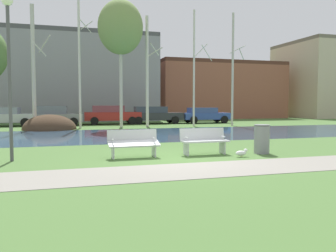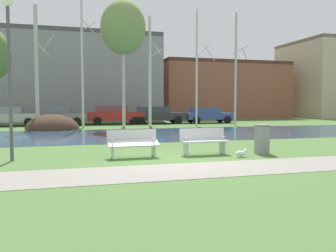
% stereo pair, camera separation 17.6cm
% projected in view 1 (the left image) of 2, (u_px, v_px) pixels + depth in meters
% --- Properties ---
extents(ground_plane, '(120.00, 120.00, 0.00)m').
position_uv_depth(ground_plane, '(124.00, 133.00, 20.15)').
color(ground_plane, '#476B33').
extents(paved_path_strip, '(60.00, 2.02, 0.01)m').
position_uv_depth(paved_path_strip, '(198.00, 170.00, 8.81)').
color(paved_path_strip, gray).
rests_on(paved_path_strip, ground).
extents(river_band, '(80.00, 8.31, 0.01)m').
position_uv_depth(river_band, '(129.00, 135.00, 18.73)').
color(river_band, '#33516B').
rests_on(river_band, ground).
extents(soil_mound, '(3.42, 3.21, 1.97)m').
position_uv_depth(soil_mound, '(50.00, 129.00, 22.48)').
color(soil_mound, '#423021').
rests_on(soil_mound, ground).
extents(bench_left, '(1.61, 0.58, 0.87)m').
position_uv_depth(bench_left, '(133.00, 143.00, 10.84)').
color(bench_left, silver).
rests_on(bench_left, ground).
extents(bench_right, '(1.61, 0.58, 0.87)m').
position_uv_depth(bench_right, '(204.00, 140.00, 11.51)').
color(bench_right, silver).
rests_on(bench_right, ground).
extents(trash_bin, '(0.54, 0.54, 0.98)m').
position_uv_depth(trash_bin, '(262.00, 138.00, 11.72)').
color(trash_bin, gray).
rests_on(trash_bin, ground).
extents(seagull, '(0.45, 0.17, 0.26)m').
position_uv_depth(seagull, '(242.00, 153.00, 10.97)').
color(seagull, white).
rests_on(seagull, ground).
extents(streetlamp, '(0.32, 0.32, 4.82)m').
position_uv_depth(streetlamp, '(9.00, 49.00, 9.95)').
color(streetlamp, '#4C4C51').
rests_on(streetlamp, ground).
extents(birch_left, '(1.26, 1.93, 8.09)m').
position_uv_depth(birch_left, '(34.00, 66.00, 22.41)').
color(birch_left, '#BCB7A8').
rests_on(birch_left, ground).
extents(birch_center_left, '(1.00, 1.75, 9.04)m').
position_uv_depth(birch_center_left, '(80.00, 61.00, 23.45)').
color(birch_center_left, beige).
rests_on(birch_center_left, ground).
extents(birch_center, '(3.14, 3.14, 8.98)m').
position_uv_depth(birch_center, '(120.00, 28.00, 23.94)').
color(birch_center, '#BCB7A8').
rests_on(birch_center, ground).
extents(birch_center_right, '(1.26, 2.01, 8.00)m').
position_uv_depth(birch_center_right, '(148.00, 71.00, 24.99)').
color(birch_center_right, beige).
rests_on(birch_center_right, ground).
extents(birch_right, '(1.48, 2.42, 8.60)m').
position_uv_depth(birch_right, '(194.00, 68.00, 25.57)').
color(birch_right, beige).
rests_on(birch_right, ground).
extents(birch_far_right, '(1.07, 1.87, 8.52)m').
position_uv_depth(birch_far_right, '(233.00, 69.00, 26.18)').
color(birch_far_right, '#BCB7A8').
rests_on(birch_far_right, ground).
extents(parked_van_nearest_silver, '(4.23, 2.15, 1.42)m').
position_uv_depth(parked_van_nearest_silver, '(6.00, 116.00, 25.63)').
color(parked_van_nearest_silver, '#B2B5BC').
rests_on(parked_van_nearest_silver, ground).
extents(parked_sedan_second_grey, '(4.15, 2.18, 1.51)m').
position_uv_depth(parked_sedan_second_grey, '(55.00, 115.00, 26.58)').
color(parked_sedan_second_grey, slate).
rests_on(parked_sedan_second_grey, ground).
extents(parked_hatch_third_red, '(4.62, 2.21, 1.53)m').
position_uv_depth(parked_hatch_third_red, '(111.00, 114.00, 28.25)').
color(parked_hatch_third_red, maroon).
rests_on(parked_hatch_third_red, ground).
extents(parked_wagon_fourth_dark, '(4.76, 2.27, 1.44)m').
position_uv_depth(parked_wagon_fourth_dark, '(154.00, 114.00, 29.14)').
color(parked_wagon_fourth_dark, '#282B30').
rests_on(parked_wagon_fourth_dark, ground).
extents(parked_suv_fifth_blue, '(4.25, 2.13, 1.34)m').
position_uv_depth(parked_suv_fifth_blue, '(205.00, 115.00, 29.98)').
color(parked_suv_fifth_blue, '#2D4793').
rests_on(parked_suv_fifth_blue, ground).
extents(building_grey_warehouse, '(17.48, 8.76, 8.51)m').
position_uv_depth(building_grey_warehouse, '(66.00, 78.00, 34.84)').
color(building_grey_warehouse, gray).
rests_on(building_grey_warehouse, ground).
extents(building_brick_low, '(14.71, 6.68, 6.48)m').
position_uv_depth(building_brick_low, '(218.00, 90.00, 40.60)').
color(building_brick_low, brown).
rests_on(building_brick_low, ground).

